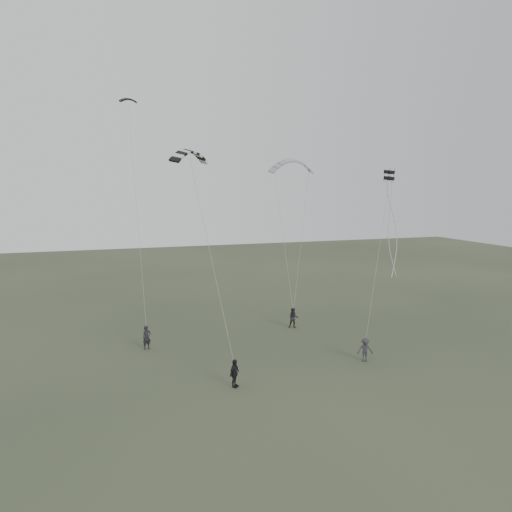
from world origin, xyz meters
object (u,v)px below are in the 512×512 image
object	(u,v)px
kite_striped	(190,151)
kite_box	(389,175)
flyer_left	(147,337)
kite_dark_small	(128,99)
kite_pale_large	(292,160)
flyer_right	(293,318)
flyer_far	(365,350)
flyer_center	(234,373)

from	to	relation	value
kite_striped	kite_box	distance (m)	14.53
flyer_left	kite_striped	distance (m)	14.19
kite_dark_small	kite_pale_large	bearing A→B (deg)	1.70
flyer_left	kite_pale_large	world-z (taller)	kite_pale_large
kite_box	kite_dark_small	bearing A→B (deg)	134.00
flyer_left	flyer_right	size ratio (longest dim) A/B	1.02
flyer_right	kite_pale_large	xyz separation A→B (m)	(2.55, 6.71, 13.65)
kite_dark_small	flyer_left	bearing A→B (deg)	-96.63
kite_box	kite_pale_large	bearing A→B (deg)	82.82
flyer_far	flyer_center	bearing A→B (deg)	-153.57
flyer_left	kite_box	world-z (taller)	kite_box
flyer_right	kite_striped	xyz separation A→B (m)	(-9.81, -5.29, 13.46)
kite_box	flyer_left	bearing A→B (deg)	147.95
flyer_far	kite_pale_large	bearing A→B (deg)	104.43
flyer_left	flyer_right	xyz separation A→B (m)	(12.57, 1.69, -0.02)
kite_dark_small	kite_box	bearing A→B (deg)	-40.40
flyer_left	kite_striped	bearing A→B (deg)	-71.52
flyer_left	kite_box	bearing A→B (deg)	-35.23
flyer_right	flyer_far	xyz separation A→B (m)	(1.44, -9.28, -0.04)
flyer_center	kite_dark_small	size ratio (longest dim) A/B	1.27
kite_dark_small	kite_striped	world-z (taller)	kite_dark_small
kite_dark_small	kite_striped	size ratio (longest dim) A/B	0.45
flyer_center	flyer_far	size ratio (longest dim) A/B	1.04
flyer_far	kite_striped	size ratio (longest dim) A/B	0.55
kite_pale_large	flyer_center	bearing A→B (deg)	-119.78
kite_box	flyer_center	bearing A→B (deg)	-178.76
flyer_center	kite_striped	distance (m)	14.57
kite_pale_large	kite_striped	distance (m)	17.23
flyer_left	flyer_center	distance (m)	9.89
flyer_left	kite_pale_large	size ratio (longest dim) A/B	0.40
kite_dark_small	kite_pale_large	world-z (taller)	kite_dark_small
flyer_left	kite_striped	xyz separation A→B (m)	(2.75, -3.60, 13.44)
kite_pale_large	kite_box	bearing A→B (deg)	-79.01
flyer_left	kite_dark_small	world-z (taller)	kite_dark_small
flyer_left	kite_box	size ratio (longest dim) A/B	2.63
flyer_left	flyer_right	world-z (taller)	flyer_left
flyer_center	flyer_left	bearing A→B (deg)	69.94
flyer_right	kite_dark_small	distance (m)	22.42
flyer_left	kite_striped	size ratio (longest dim) A/B	0.59
flyer_right	kite_pale_large	size ratio (longest dim) A/B	0.40
flyer_far	kite_pale_large	size ratio (longest dim) A/B	0.38
kite_striped	kite_box	size ratio (longest dim) A/B	4.47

